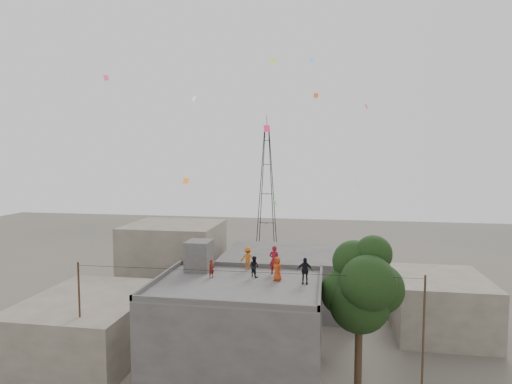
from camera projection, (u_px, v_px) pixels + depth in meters
ground at (238, 381)px, 26.19m from camera, size 140.00×140.00×0.00m
main_building at (238, 333)px, 25.95m from camera, size 10.00×8.00×6.10m
parapet at (238, 281)px, 25.69m from camera, size 10.00×8.00×0.30m
stair_head_box at (199, 256)px, 28.70m from camera, size 1.60×1.80×2.00m
neighbor_west at (90, 325)px, 29.83m from camera, size 8.00×10.00×4.00m
neighbor_north at (291, 279)px, 39.41m from camera, size 12.00×9.00×5.00m
neighbor_northwest at (174, 258)px, 43.30m from camera, size 9.00×8.00×7.00m
neighbor_east at (439, 304)px, 33.51m from camera, size 7.00×8.00×4.40m
tree at (363, 287)px, 25.05m from camera, size 4.90×4.60×9.10m
utility_line at (242, 329)px, 24.57m from camera, size 20.12×0.62×7.40m
transmission_tower at (267, 187)px, 65.43m from camera, size 2.97×2.97×20.01m
person_red_adult at (274, 260)px, 27.70m from camera, size 0.75×0.55×1.88m
person_orange_child at (277, 269)px, 26.28m from camera, size 0.86×0.83×1.49m
person_dark_child at (254, 267)px, 27.12m from camera, size 0.82×0.78×1.34m
person_dark_adult at (305, 271)px, 25.64m from camera, size 0.95×0.42×1.60m
person_orange_adult at (248, 258)px, 28.98m from camera, size 1.07×0.72×1.53m
person_red_child at (211, 269)px, 26.92m from camera, size 0.47×0.51×1.17m
kites at (255, 126)px, 32.27m from camera, size 20.47×15.96×12.90m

